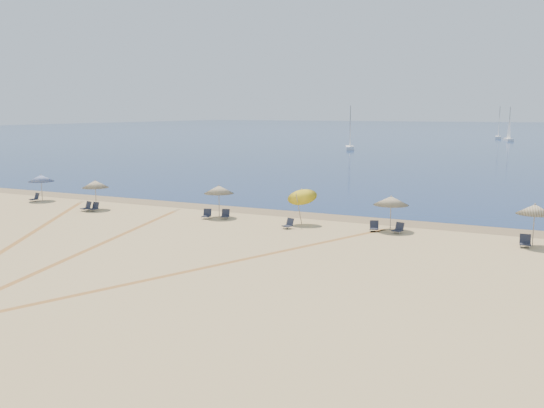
% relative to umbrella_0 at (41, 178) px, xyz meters
% --- Properties ---
extents(ground, '(160.00, 160.00, 0.00)m').
position_rel_umbrella_0_xyz_m(ground, '(21.67, -20.67, -1.89)').
color(ground, tan).
rests_on(ground, ground).
extents(ocean, '(500.00, 500.00, 0.00)m').
position_rel_umbrella_0_xyz_m(ocean, '(21.67, 204.33, -1.88)').
color(ocean, '#0C2151').
rests_on(ocean, ground).
extents(wet_sand, '(500.00, 500.00, 0.00)m').
position_rel_umbrella_0_xyz_m(wet_sand, '(21.67, 3.33, -1.89)').
color(wet_sand, olive).
rests_on(wet_sand, ground).
extents(umbrella_0, '(2.12, 2.12, 2.23)m').
position_rel_umbrella_0_xyz_m(umbrella_0, '(0.00, 0.00, 0.00)').
color(umbrella_0, gray).
rests_on(umbrella_0, ground).
extents(umbrella_1, '(2.00, 2.00, 2.29)m').
position_rel_umbrella_0_xyz_m(umbrella_1, '(7.15, -1.43, 0.05)').
color(umbrella_1, gray).
rests_on(umbrella_1, ground).
extents(umbrella_2, '(2.12, 2.12, 2.31)m').
position_rel_umbrella_0_xyz_m(umbrella_2, '(17.31, -0.22, 0.07)').
color(umbrella_2, gray).
rests_on(umbrella_2, ground).
extents(umbrella_3, '(1.97, 2.02, 2.73)m').
position_rel_umbrella_0_xyz_m(umbrella_3, '(23.59, -0.16, 0.17)').
color(umbrella_3, gray).
rests_on(umbrella_3, ground).
extents(umbrella_4, '(2.21, 2.21, 2.23)m').
position_rel_umbrella_0_xyz_m(umbrella_4, '(29.40, 0.44, -0.01)').
color(umbrella_4, gray).
rests_on(umbrella_4, ground).
extents(umbrella_5, '(1.98, 1.98, 2.42)m').
position_rel_umbrella_0_xyz_m(umbrella_5, '(37.64, -0.50, 0.18)').
color(umbrella_5, gray).
rests_on(umbrella_5, ground).
extents(chair_0, '(0.75, 0.81, 0.70)m').
position_rel_umbrella_0_xyz_m(chair_0, '(-0.22, -0.54, -1.58)').
color(chair_0, black).
rests_on(chair_0, ground).
extents(chair_1, '(0.74, 0.82, 0.71)m').
position_rel_umbrella_0_xyz_m(chair_1, '(6.97, -2.25, -1.58)').
color(chair_1, black).
rests_on(chair_1, ground).
extents(chair_2, '(0.56, 0.66, 0.67)m').
position_rel_umbrella_0_xyz_m(chair_2, '(7.58, -2.10, -1.60)').
color(chair_2, black).
rests_on(chair_2, ground).
extents(chair_3, '(0.70, 0.77, 0.68)m').
position_rel_umbrella_0_xyz_m(chair_3, '(16.83, -1.10, -1.59)').
color(chair_3, black).
rests_on(chair_3, ground).
extents(chair_4, '(0.72, 0.78, 0.66)m').
position_rel_umbrella_0_xyz_m(chair_4, '(18.02, -0.58, -1.60)').
color(chair_4, black).
rests_on(chair_4, ground).
extents(chair_5, '(0.72, 0.78, 0.65)m').
position_rel_umbrella_0_xyz_m(chair_5, '(23.40, -1.81, -1.60)').
color(chair_5, black).
rests_on(chair_5, ground).
extents(chair_6, '(0.69, 0.76, 0.65)m').
position_rel_umbrella_0_xyz_m(chair_6, '(28.57, -0.29, -1.60)').
color(chair_6, black).
rests_on(chair_6, ground).
extents(chair_7, '(0.72, 0.78, 0.66)m').
position_rel_umbrella_0_xyz_m(chair_7, '(30.09, -0.26, -1.60)').
color(chair_7, black).
rests_on(chair_7, ground).
extents(chair_8, '(0.64, 0.73, 0.70)m').
position_rel_umbrella_0_xyz_m(chair_8, '(37.28, -0.93, -1.58)').
color(chair_8, black).
rests_on(chair_8, ground).
extents(sailboat_0, '(3.35, 5.85, 8.50)m').
position_rel_umbrella_0_xyz_m(sailboat_0, '(2.26, 75.46, 0.68)').
color(sailboat_0, white).
rests_on(sailboat_0, ocean).
extents(sailboat_1, '(2.93, 5.92, 8.54)m').
position_rel_umbrella_0_xyz_m(sailboat_1, '(28.11, 124.62, 0.69)').
color(sailboat_1, white).
rests_on(sailboat_1, ocean).
extents(sailboat_3, '(1.99, 5.96, 8.72)m').
position_rel_umbrella_0_xyz_m(sailboat_3, '(24.71, 136.99, 0.75)').
color(sailboat_3, white).
rests_on(sailboat_3, ocean).
extents(tire_tracks, '(51.26, 39.20, 0.00)m').
position_rel_umbrella_0_xyz_m(tire_tracks, '(16.81, -11.96, -1.89)').
color(tire_tracks, tan).
rests_on(tire_tracks, ground).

